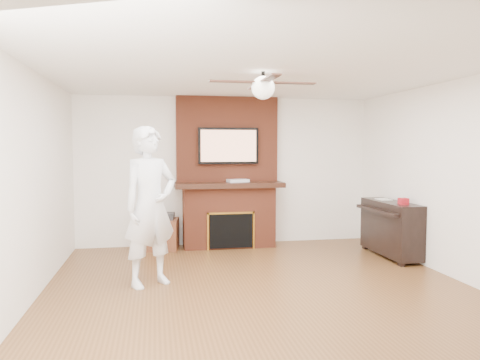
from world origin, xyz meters
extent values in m
cube|color=#573519|center=(0.00, 0.00, -0.09)|extent=(5.36, 5.86, 0.18)
cube|color=white|center=(0.00, 0.00, 2.59)|extent=(5.36, 5.86, 0.18)
cube|color=white|center=(0.00, 2.84, 1.25)|extent=(5.36, 0.18, 2.50)
cube|color=white|center=(0.00, -2.84, 1.25)|extent=(5.36, 0.18, 2.50)
cube|color=white|center=(-2.59, 0.00, 1.25)|extent=(0.18, 5.86, 2.50)
cube|color=white|center=(2.59, 0.00, 1.25)|extent=(0.18, 5.86, 2.50)
cube|color=brown|center=(0.00, 2.50, 0.50)|extent=(1.50, 0.50, 1.00)
cube|color=black|center=(0.00, 2.47, 1.04)|extent=(1.78, 0.64, 0.08)
cube|color=brown|center=(0.00, 2.65, 1.79)|extent=(1.70, 0.20, 1.42)
cube|color=black|center=(0.00, 2.25, 0.31)|extent=(0.70, 0.06, 0.55)
cube|color=#BF8C2D|center=(0.00, 2.24, 0.60)|extent=(0.78, 0.02, 0.03)
cube|color=#BF8C2D|center=(-0.38, 2.24, 0.31)|extent=(0.03, 0.02, 0.61)
cube|color=#BF8C2D|center=(0.38, 2.24, 0.31)|extent=(0.03, 0.02, 0.61)
cube|color=black|center=(0.00, 2.50, 1.68)|extent=(1.00, 0.07, 0.60)
cube|color=tan|center=(0.00, 2.47, 1.68)|extent=(0.92, 0.01, 0.52)
cylinder|color=black|center=(0.00, 0.00, 2.43)|extent=(0.04, 0.04, 0.14)
sphere|color=white|center=(0.00, 0.00, 2.32)|extent=(0.26, 0.26, 0.26)
cube|color=black|center=(0.33, 0.00, 2.38)|extent=(0.55, 0.11, 0.01)
cube|color=black|center=(0.00, 0.33, 2.38)|extent=(0.11, 0.55, 0.01)
cube|color=black|center=(-0.33, 0.00, 2.38)|extent=(0.55, 0.11, 0.01)
cube|color=black|center=(0.00, -0.33, 2.38)|extent=(0.11, 0.55, 0.01)
imported|color=white|center=(-1.26, 0.48, 0.95)|extent=(0.84, 0.77, 1.90)
cube|color=#5F2F1B|center=(-1.10, 2.48, 0.25)|extent=(0.58, 0.58, 0.49)
cube|color=#2C2B2E|center=(-1.10, 2.48, 0.54)|extent=(0.44, 0.37, 0.10)
cube|color=black|center=(2.30, 1.33, 0.44)|extent=(0.38, 1.28, 0.79)
cube|color=black|center=(2.16, 0.76, 0.35)|extent=(0.06, 0.10, 0.69)
cube|color=black|center=(2.16, 1.90, 0.35)|extent=(0.06, 0.10, 0.69)
cube|color=black|center=(2.09, 1.33, 0.71)|extent=(0.15, 1.18, 0.05)
cube|color=silver|center=(2.30, 1.58, 0.85)|extent=(0.18, 0.25, 0.01)
cube|color=#A9141E|center=(2.30, 0.98, 0.88)|extent=(0.12, 0.12, 0.09)
cube|color=silver|center=(0.15, 2.45, 1.10)|extent=(0.37, 0.26, 0.05)
cylinder|color=#448033|center=(0.07, 2.32, 0.05)|extent=(0.07, 0.07, 0.09)
cylinder|color=beige|center=(0.06, 2.31, 0.06)|extent=(0.07, 0.07, 0.11)
cylinder|color=navy|center=(0.20, 2.33, 0.04)|extent=(0.06, 0.06, 0.07)
camera|label=1|loc=(-1.20, -5.15, 1.65)|focal=35.00mm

